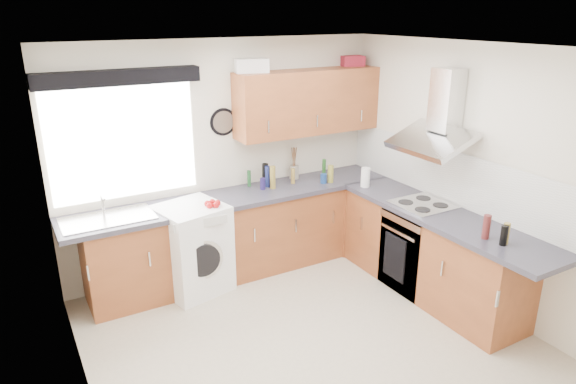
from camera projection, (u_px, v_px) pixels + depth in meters
ground_plane at (311, 342)px, 4.51m from camera, size 3.60×3.60×0.00m
ceiling at (316, 48)px, 3.68m from camera, size 3.60×3.60×0.02m
wall_back at (225, 157)px, 5.57m from camera, size 3.60×0.02×2.50m
wall_front at (502, 323)px, 2.62m from camera, size 3.60×0.02×2.50m
wall_left at (74, 262)px, 3.25m from camera, size 0.02×3.60×2.50m
wall_right at (471, 176)px, 4.94m from camera, size 0.02×3.60×2.50m
window at (124, 142)px, 4.97m from camera, size 1.40×0.02×1.10m
window_blind at (119, 77)px, 4.69m from camera, size 1.50×0.18×0.14m
splashback at (446, 175)px, 5.20m from camera, size 0.01×3.00×0.54m
base_cab_back at (230, 238)px, 5.56m from camera, size 3.00×0.58×0.86m
base_cab_corner at (350, 211)px, 6.30m from camera, size 0.60×0.60×0.86m
base_cab_right at (430, 254)px, 5.20m from camera, size 0.58×2.10×0.86m
worktop_back at (237, 197)px, 5.45m from camera, size 3.60×0.62×0.05m
worktop_right at (445, 217)px, 4.92m from camera, size 0.62×2.42×0.05m
sink at (107, 215)px, 4.80m from camera, size 0.84×0.46×0.10m
oven at (419, 249)px, 5.32m from camera, size 0.56×0.58×0.85m
hob_plate at (423, 204)px, 5.15m from camera, size 0.52×0.52×0.01m
extractor_hood at (439, 120)px, 4.92m from camera, size 0.52×0.78×0.66m
upper_cabinets at (308, 102)px, 5.69m from camera, size 1.70×0.35×0.70m
washing_machine at (193, 248)px, 5.24m from camera, size 0.75×0.73×0.92m
wall_clock at (224, 122)px, 5.42m from camera, size 0.30×0.04×0.30m
casserole at (251, 65)px, 5.32m from camera, size 0.39×0.32×0.14m
storage_box at (352, 61)px, 5.93m from camera, size 0.30×0.27×0.12m
utensil_pot at (294, 172)px, 5.96m from camera, size 0.13×0.13×0.15m
kitchen_roll at (365, 177)px, 5.66m from camera, size 0.10×0.10×0.21m
tomato_cluster at (213, 204)px, 5.10m from camera, size 0.17×0.17×0.06m
jar_0 at (268, 177)px, 5.66m from camera, size 0.06×0.06×0.24m
jar_1 at (331, 174)px, 5.81m from camera, size 0.07×0.07×0.20m
jar_2 at (249, 178)px, 5.68m from camera, size 0.04×0.04×0.18m
jar_3 at (324, 178)px, 5.80m from camera, size 0.07×0.07×0.11m
jar_4 at (324, 169)px, 5.93m from camera, size 0.04×0.04×0.23m
jar_5 at (263, 184)px, 5.59m from camera, size 0.06×0.06×0.13m
jar_6 at (265, 174)px, 5.71m from camera, size 0.07×0.07×0.25m
jar_7 at (273, 177)px, 5.60m from camera, size 0.06×0.06×0.25m
jar_8 at (293, 176)px, 5.77m from camera, size 0.05×0.05×0.18m
bottle_0 at (486, 227)px, 4.37m from camera, size 0.06×0.06×0.21m
bottle_1 at (506, 233)px, 4.28m from camera, size 0.06×0.06×0.18m
bottle_2 at (504, 235)px, 4.25m from camera, size 0.06×0.06×0.17m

